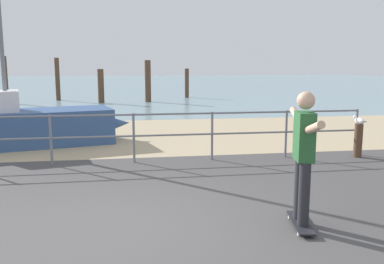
# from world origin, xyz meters

# --- Properties ---
(beach_strip) EXTENTS (24.00, 6.00, 0.04)m
(beach_strip) POSITION_xyz_m (0.00, 7.00, 0.00)
(beach_strip) COLOR tan
(beach_strip) RESTS_ON ground
(sea_surface) EXTENTS (72.00, 50.00, 0.04)m
(sea_surface) POSITION_xyz_m (0.00, 35.00, 0.00)
(sea_surface) COLOR #75939E
(sea_surface) RESTS_ON ground
(railing_fence) EXTENTS (11.58, 0.05, 1.05)m
(railing_fence) POSITION_xyz_m (-0.74, 3.60, 0.70)
(railing_fence) COLOR slate
(railing_fence) RESTS_ON ground
(sailboat) EXTENTS (5.06, 2.44, 5.13)m
(sailboat) POSITION_xyz_m (-2.49, 5.81, 0.52)
(sailboat) COLOR #335184
(sailboat) RESTS_ON ground
(skateboard) EXTENTS (0.34, 0.82, 0.08)m
(skateboard) POSITION_xyz_m (2.10, -0.21, 0.07)
(skateboard) COLOR black
(skateboard) RESTS_ON ground
(skateboarder) EXTENTS (0.35, 1.44, 1.65)m
(skateboarder) POSITION_xyz_m (2.10, -0.21, 1.02)
(skateboarder) COLOR #26262B
(skateboarder) RESTS_ON skateboard
(bollard_short) EXTENTS (0.18, 0.18, 0.75)m
(bollard_short) POSITION_xyz_m (4.95, 3.36, 0.37)
(bollard_short) COLOR #513826
(bollard_short) RESTS_ON ground
(seagull) EXTENTS (0.14, 0.49, 0.18)m
(seagull) POSITION_xyz_m (4.95, 3.38, 0.83)
(seagull) COLOR white
(seagull) RESTS_ON bollard_short
(groyne_post_0) EXTENTS (0.28, 0.28, 2.37)m
(groyne_post_0) POSITION_xyz_m (-6.10, 17.57, 1.19)
(groyne_post_0) COLOR #513826
(groyne_post_0) RESTS_ON ground
(groyne_post_1) EXTENTS (0.24, 0.24, 2.31)m
(groyne_post_1) POSITION_xyz_m (-3.71, 18.70, 1.15)
(groyne_post_1) COLOR #513826
(groyne_post_1) RESTS_ON ground
(groyne_post_2) EXTENTS (0.31, 0.31, 1.73)m
(groyne_post_2) POSITION_xyz_m (-1.32, 16.86, 0.87)
(groyne_post_2) COLOR #513826
(groyne_post_2) RESTS_ON ground
(groyne_post_3) EXTENTS (0.31, 0.31, 2.17)m
(groyne_post_3) POSITION_xyz_m (1.07, 17.06, 1.09)
(groyne_post_3) COLOR #513826
(groyne_post_3) RESTS_ON ground
(groyne_post_4) EXTENTS (0.24, 0.24, 1.70)m
(groyne_post_4) POSITION_xyz_m (3.47, 19.48, 0.85)
(groyne_post_4) COLOR #513826
(groyne_post_4) RESTS_ON ground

